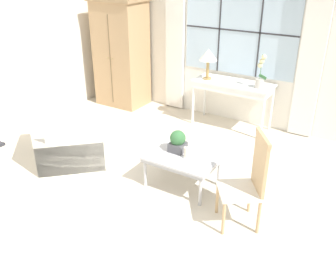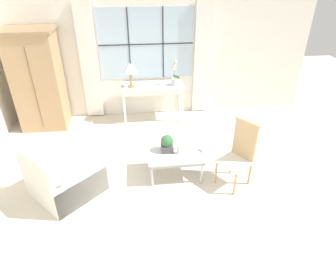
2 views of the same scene
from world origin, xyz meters
TOP-DOWN VIEW (x-y plane):
  - ground_plane at (0.00, 0.00)m, footprint 14.00×14.00m
  - wall_back_windowed at (0.00, 3.02)m, footprint 7.20×0.14m
  - wall_left at (-3.03, 0.60)m, footprint 0.06×7.20m
  - armoire at (-2.24, 2.61)m, footprint 0.99×0.73m
  - console_table at (0.09, 2.67)m, footprint 1.34×0.54m
  - table_lamp at (-0.36, 2.60)m, footprint 0.31×0.31m
  - potted_orchid at (0.56, 2.62)m, footprint 0.18×0.14m
  - armchair_upholstered at (-1.43, 0.30)m, footprint 1.26×1.26m
  - side_chair_wooden at (1.31, 0.30)m, footprint 0.61×0.61m
  - coffee_table at (0.32, 0.57)m, footprint 0.90×0.62m
  - potted_plant_small at (0.20, 0.66)m, footprint 0.20×0.20m
  - pillar_candle at (0.38, 0.56)m, footprint 0.09×0.09m

SIDE VIEW (x-z plane):
  - ground_plane at x=0.00m, z-range 0.00..0.00m
  - armchair_upholstered at x=-1.43m, z-range -0.15..0.73m
  - coffee_table at x=0.32m, z-range 0.17..0.61m
  - pillar_candle at x=0.38m, z-range 0.43..0.58m
  - potted_plant_small at x=0.20m, z-range 0.44..0.73m
  - side_chair_wooden at x=1.31m, z-range 0.04..1.13m
  - console_table at x=0.09m, z-range 0.32..1.13m
  - potted_orchid at x=0.56m, z-range 0.73..1.27m
  - armoire at x=-2.24m, z-range 0.01..2.05m
  - table_lamp at x=-0.36m, z-range 0.95..1.47m
  - wall_back_windowed at x=0.00m, z-range -0.01..2.79m
  - wall_left at x=-3.03m, z-range 0.00..2.80m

